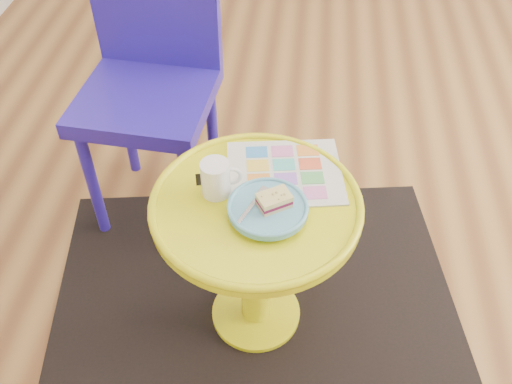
# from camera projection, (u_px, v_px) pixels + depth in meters

# --- Properties ---
(floor) EXTENTS (4.00, 4.00, 0.00)m
(floor) POSITION_uv_depth(u_px,v_px,m) (359.00, 225.00, 2.12)
(floor) COLOR brown
(floor) RESTS_ON ground
(room_walls) EXTENTS (4.00, 4.00, 4.00)m
(room_walls) POSITION_uv_depth(u_px,v_px,m) (154.00, 53.00, 2.84)
(room_walls) COLOR silver
(room_walls) RESTS_ON ground
(rug) EXTENTS (1.45, 1.29, 0.01)m
(rug) POSITION_uv_depth(u_px,v_px,m) (256.00, 314.00, 1.84)
(rug) COLOR black
(rug) RESTS_ON ground
(side_table) EXTENTS (0.55, 0.55, 0.52)m
(side_table) POSITION_uv_depth(u_px,v_px,m) (256.00, 240.00, 1.57)
(side_table) COLOR yellow
(side_table) RESTS_ON ground
(chair) EXTENTS (0.46, 0.46, 0.95)m
(chair) POSITION_uv_depth(u_px,v_px,m) (151.00, 71.00, 1.86)
(chair) COLOR #2819A2
(chair) RESTS_ON ground
(newspaper) EXTENTS (0.34, 0.31, 0.01)m
(newspaper) POSITION_uv_depth(u_px,v_px,m) (285.00, 172.00, 1.55)
(newspaper) COLOR silver
(newspaper) RESTS_ON side_table
(mug) EXTENTS (0.11, 0.08, 0.10)m
(mug) POSITION_uv_depth(u_px,v_px,m) (216.00, 178.00, 1.46)
(mug) COLOR white
(mug) RESTS_ON side_table
(plate) EXTENTS (0.20, 0.20, 0.02)m
(plate) POSITION_uv_depth(u_px,v_px,m) (268.00, 209.00, 1.43)
(plate) COLOR #5FA7C9
(plate) RESTS_ON newspaper
(cake_slice) EXTENTS (0.10, 0.09, 0.04)m
(cake_slice) POSITION_uv_depth(u_px,v_px,m) (274.00, 200.00, 1.41)
(cake_slice) COLOR #D3BC8C
(cake_slice) RESTS_ON plate
(fork) EXTENTS (0.07, 0.14, 0.00)m
(fork) POSITION_uv_depth(u_px,v_px,m) (253.00, 204.00, 1.43)
(fork) COLOR silver
(fork) RESTS_ON plate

